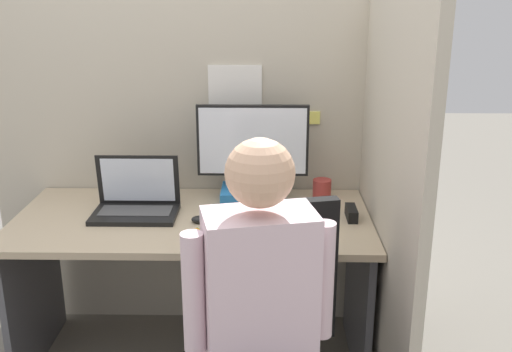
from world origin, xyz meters
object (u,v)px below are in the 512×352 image
paper_box (253,195)px  coffee_mug (322,189)px  person (255,313)px  office_chair (266,351)px  stapler (351,213)px  carrot_toy (195,238)px  monitor (253,144)px  laptop (136,203)px

paper_box → coffee_mug: 0.33m
paper_box → person: person is taller
paper_box → office_chair: size_ratio=0.30×
stapler → carrot_toy: 0.70m
monitor → stapler: monitor is taller
paper_box → coffee_mug: (0.33, 0.05, 0.01)m
paper_box → stapler: 0.48m
office_chair → person: (-0.03, -0.16, 0.24)m
paper_box → stapler: size_ratio=2.27×
office_chair → person: person is taller
person → stapler: bearing=63.9°
paper_box → office_chair: bearing=-85.6°
monitor → person: person is taller
paper_box → carrot_toy: bearing=-114.5°
monitor → person: bearing=-88.2°
office_chair → person: size_ratio=0.77×
paper_box → carrot_toy: paper_box is taller
monitor → coffee_mug: monitor is taller
monitor → person: size_ratio=0.40×
laptop → carrot_toy: (0.30, -0.30, -0.03)m
laptop → carrot_toy: size_ratio=2.77×
monitor → coffee_mug: 0.40m
paper_box → laptop: size_ratio=0.80×
paper_box → monitor: (0.00, 0.00, 0.24)m
laptop → office_chair: bearing=-50.4°
laptop → stapler: 0.94m
laptop → coffee_mug: size_ratio=4.09×
monitor → stapler: size_ratio=3.95×
paper_box → coffee_mug: coffee_mug is taller
monitor → office_chair: monitor is taller
monitor → person: 1.06m
paper_box → laptop: (-0.51, -0.17, 0.02)m
stapler → laptop: bearing=177.6°
carrot_toy → office_chair: (0.28, -0.40, -0.24)m
monitor → paper_box: bearing=-90.0°
stapler → carrot_toy: size_ratio=0.97×
stapler → carrot_toy: stapler is taller
paper_box → carrot_toy: size_ratio=2.21×
person → coffee_mug: bearing=74.8°
carrot_toy → office_chair: 0.55m
stapler → coffee_mug: coffee_mug is taller
carrot_toy → person: 0.61m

